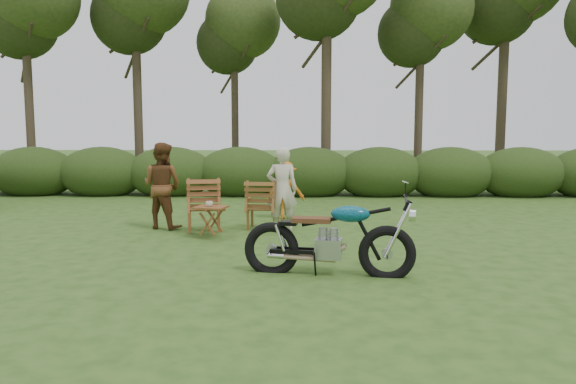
{
  "coord_description": "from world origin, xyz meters",
  "views": [
    {
      "loc": [
        -0.28,
        -7.01,
        1.96
      ],
      "look_at": [
        -0.47,
        2.03,
        0.9
      ],
      "focal_mm": 35.0,
      "sensor_mm": 36.0,
      "label": 1
    }
  ],
  "objects_px": {
    "lawn_chair_right": "(263,229)",
    "lawn_chair_left": "(204,230)",
    "child": "(286,219)",
    "adult_b": "(163,228)",
    "cup": "(209,204)",
    "motorcycle": "(328,274)",
    "side_table": "(211,222)",
    "adult_a": "(282,231)"
  },
  "relations": [
    {
      "from": "lawn_chair_left",
      "to": "adult_b",
      "type": "height_order",
      "value": "adult_b"
    },
    {
      "from": "side_table",
      "to": "adult_a",
      "type": "xyz_separation_m",
      "value": [
        1.23,
        0.7,
        -0.28
      ]
    },
    {
      "from": "adult_b",
      "to": "child",
      "type": "distance_m",
      "value": 2.63
    },
    {
      "from": "lawn_chair_left",
      "to": "adult_a",
      "type": "distance_m",
      "value": 1.48
    },
    {
      "from": "adult_b",
      "to": "child",
      "type": "height_order",
      "value": "adult_b"
    },
    {
      "from": "lawn_chair_right",
      "to": "adult_a",
      "type": "xyz_separation_m",
      "value": [
        0.38,
        -0.24,
        0.0
      ]
    },
    {
      "from": "lawn_chair_right",
      "to": "cup",
      "type": "relative_size",
      "value": 7.68
    },
    {
      "from": "motorcycle",
      "to": "child",
      "type": "xyz_separation_m",
      "value": [
        -0.68,
        4.53,
        0.0
      ]
    },
    {
      "from": "lawn_chair_right",
      "to": "adult_b",
      "type": "distance_m",
      "value": 1.94
    },
    {
      "from": "motorcycle",
      "to": "adult_a",
      "type": "height_order",
      "value": "adult_a"
    },
    {
      "from": "child",
      "to": "adult_b",
      "type": "bearing_deg",
      "value": 30.03
    },
    {
      "from": "lawn_chair_left",
      "to": "side_table",
      "type": "distance_m",
      "value": 0.8
    },
    {
      "from": "motorcycle",
      "to": "lawn_chair_right",
      "type": "xyz_separation_m",
      "value": [
        -1.09,
        3.35,
        0.0
      ]
    },
    {
      "from": "motorcycle",
      "to": "lawn_chair_left",
      "type": "distance_m",
      "value": 3.81
    },
    {
      "from": "lawn_chair_right",
      "to": "child",
      "type": "xyz_separation_m",
      "value": [
        0.41,
        1.18,
        0.0
      ]
    },
    {
      "from": "adult_a",
      "to": "motorcycle",
      "type": "bearing_deg",
      "value": 100.11
    },
    {
      "from": "lawn_chair_right",
      "to": "adult_a",
      "type": "distance_m",
      "value": 0.45
    },
    {
      "from": "lawn_chair_left",
      "to": "cup",
      "type": "relative_size",
      "value": 8.24
    },
    {
      "from": "lawn_chair_right",
      "to": "cup",
      "type": "distance_m",
      "value": 1.44
    },
    {
      "from": "lawn_chair_right",
      "to": "lawn_chair_left",
      "type": "bearing_deg",
      "value": 17.66
    },
    {
      "from": "lawn_chair_right",
      "to": "adult_b",
      "type": "bearing_deg",
      "value": 5.92
    },
    {
      "from": "adult_a",
      "to": "lawn_chair_right",
      "type": "bearing_deg",
      "value": -35.14
    },
    {
      "from": "child",
      "to": "lawn_chair_left",
      "type": "bearing_deg",
      "value": 46.34
    },
    {
      "from": "side_table",
      "to": "adult_a",
      "type": "relative_size",
      "value": 0.36
    },
    {
      "from": "adult_a",
      "to": "child",
      "type": "relative_size",
      "value": 1.3
    },
    {
      "from": "lawn_chair_right",
      "to": "lawn_chair_left",
      "type": "distance_m",
      "value": 1.12
    },
    {
      "from": "motorcycle",
      "to": "lawn_chair_right",
      "type": "relative_size",
      "value": 2.3
    },
    {
      "from": "motorcycle",
      "to": "lawn_chair_right",
      "type": "bearing_deg",
      "value": 116.41
    },
    {
      "from": "adult_b",
      "to": "child",
      "type": "bearing_deg",
      "value": -133.1
    },
    {
      "from": "side_table",
      "to": "adult_a",
      "type": "bearing_deg",
      "value": 29.55
    },
    {
      "from": "lawn_chair_right",
      "to": "child",
      "type": "distance_m",
      "value": 1.25
    },
    {
      "from": "side_table",
      "to": "adult_a",
      "type": "height_order",
      "value": "adult_a"
    },
    {
      "from": "lawn_chair_right",
      "to": "child",
      "type": "bearing_deg",
      "value": -103.4
    },
    {
      "from": "motorcycle",
      "to": "lawn_chair_left",
      "type": "xyz_separation_m",
      "value": [
        -2.19,
        3.12,
        0.0
      ]
    },
    {
      "from": "lawn_chair_right",
      "to": "adult_a",
      "type": "height_order",
      "value": "adult_a"
    },
    {
      "from": "child",
      "to": "cup",
      "type": "bearing_deg",
      "value": 62.38
    },
    {
      "from": "cup",
      "to": "adult_a",
      "type": "relative_size",
      "value": 0.08
    },
    {
      "from": "motorcycle",
      "to": "lawn_chair_left",
      "type": "bearing_deg",
      "value": 133.44
    },
    {
      "from": "side_table",
      "to": "adult_b",
      "type": "distance_m",
      "value": 1.46
    },
    {
      "from": "lawn_chair_right",
      "to": "adult_a",
      "type": "bearing_deg",
      "value": 153.51
    },
    {
      "from": "motorcycle",
      "to": "child",
      "type": "distance_m",
      "value": 4.58
    },
    {
      "from": "motorcycle",
      "to": "adult_b",
      "type": "height_order",
      "value": "adult_b"
    }
  ]
}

